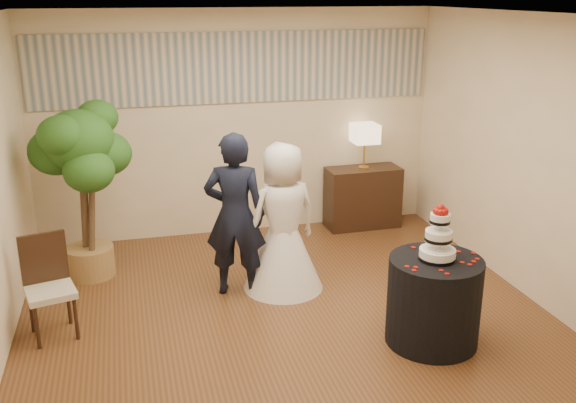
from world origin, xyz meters
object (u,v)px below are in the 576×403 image
object	(u,v)px
cake_table	(434,301)
wedding_cake	(439,232)
groom	(235,215)
console	(362,197)
bride	(283,217)
side_chair	(50,289)
ficus_tree	(83,191)
table_lamp	(364,146)

from	to	relation	value
cake_table	wedding_cake	world-z (taller)	wedding_cake
groom	console	xyz separation A→B (m)	(1.96, 1.53, -0.45)
groom	console	size ratio (longest dim) A/B	1.77
bride	console	world-z (taller)	bride
wedding_cake	side_chair	size ratio (longest dim) A/B	0.54
cake_table	console	bearing A→B (deg)	81.26
groom	wedding_cake	world-z (taller)	groom
bride	side_chair	size ratio (longest dim) A/B	1.68
bride	side_chair	bearing A→B (deg)	-1.94
wedding_cake	groom	bearing A→B (deg)	136.96
console	ficus_tree	xyz separation A→B (m)	(-3.44, -0.72, 0.57)
table_lamp	console	bearing A→B (deg)	0.00
ficus_tree	side_chair	size ratio (longest dim) A/B	2.08
table_lamp	cake_table	bearing A→B (deg)	-98.74
console	table_lamp	bearing A→B (deg)	0.00
wedding_cake	side_chair	xyz separation A→B (m)	(-3.27, 0.94, -0.58)
wedding_cake	ficus_tree	world-z (taller)	ficus_tree
ficus_tree	groom	bearing A→B (deg)	-28.62
bride	console	xyz separation A→B (m)	(1.46, 1.54, -0.38)
bride	wedding_cake	xyz separation A→B (m)	(1.01, -1.40, 0.26)
bride	side_chair	world-z (taller)	bride
bride	table_lamp	world-z (taller)	bride
cake_table	side_chair	size ratio (longest dim) A/B	0.87
bride	table_lamp	size ratio (longest dim) A/B	2.70
wedding_cake	console	distance (m)	3.04
side_chair	bride	bearing A→B (deg)	-2.97
table_lamp	ficus_tree	bearing A→B (deg)	-168.16
cake_table	wedding_cake	xyz separation A→B (m)	(0.00, 0.00, 0.65)
ficus_tree	table_lamp	bearing A→B (deg)	11.84
table_lamp	side_chair	size ratio (longest dim) A/B	0.62
cake_table	bride	bearing A→B (deg)	125.89
console	groom	bearing A→B (deg)	-143.10
cake_table	side_chair	distance (m)	3.40
bride	ficus_tree	bearing A→B (deg)	-35.84
cake_table	table_lamp	distance (m)	3.05
console	ficus_tree	world-z (taller)	ficus_tree
bride	wedding_cake	world-z (taller)	bride
cake_table	ficus_tree	bearing A→B (deg)	143.45
groom	table_lamp	size ratio (longest dim) A/B	2.93
console	side_chair	bearing A→B (deg)	-152.88
groom	bride	bearing A→B (deg)	-163.10
bride	ficus_tree	size ratio (longest dim) A/B	0.81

